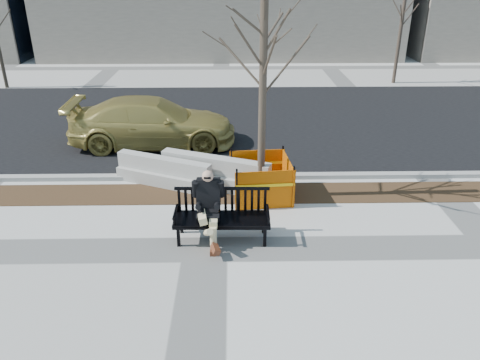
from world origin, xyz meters
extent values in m
plane|color=beige|center=(0.00, 0.00, 0.00)|extent=(120.00, 120.00, 0.00)
cube|color=#47301C|center=(0.00, 2.60, 0.00)|extent=(40.00, 1.20, 0.02)
cube|color=black|center=(0.00, 8.80, 0.00)|extent=(60.00, 10.40, 0.01)
cube|color=#9E9B93|center=(0.00, 3.55, 0.06)|extent=(60.00, 0.25, 0.12)
imported|color=#A18F42|center=(-1.99, 6.27, 0.00)|extent=(5.38, 2.28, 1.55)
camera|label=1|loc=(0.58, -8.29, 5.50)|focal=34.87mm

